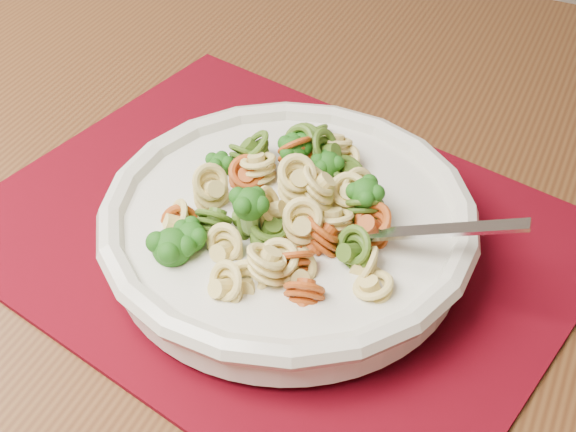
% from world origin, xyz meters
% --- Properties ---
extents(dining_table, '(1.44, 1.03, 0.73)m').
position_xyz_m(dining_table, '(0.65, 0.22, 0.63)').
color(dining_table, '#553217').
rests_on(dining_table, ground).
extents(placemat, '(0.54, 0.48, 0.00)m').
position_xyz_m(placemat, '(0.62, 0.15, 0.73)').
color(placemat, '#5B0310').
rests_on(placemat, dining_table).
extents(pasta_bowl, '(0.28, 0.28, 0.05)m').
position_xyz_m(pasta_bowl, '(0.63, 0.13, 0.76)').
color(pasta_bowl, beige).
rests_on(pasta_bowl, placemat).
extents(pasta_broccoli_heap, '(0.24, 0.24, 0.06)m').
position_xyz_m(pasta_broccoli_heap, '(0.63, 0.13, 0.78)').
color(pasta_broccoli_heap, '#E9C973').
rests_on(pasta_broccoli_heap, pasta_bowl).
extents(fork, '(0.18, 0.02, 0.08)m').
position_xyz_m(fork, '(0.67, 0.12, 0.78)').
color(fork, silver).
rests_on(fork, pasta_bowl).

